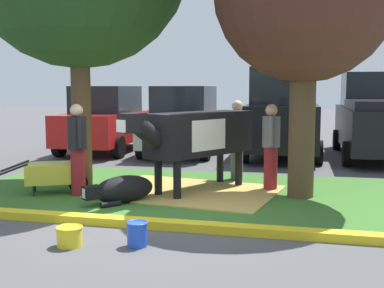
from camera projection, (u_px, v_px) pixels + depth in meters
The scene contains 16 objects.
ground_plane at pixel (152, 215), 7.81m from camera, with size 80.00×80.00×0.00m, color #4C4C4F.
grass_island at pixel (184, 192), 9.48m from camera, with size 8.37×4.54×0.02m, color #386B28.
curb_yellow at pixel (140, 223), 7.14m from camera, with size 9.57×0.24×0.12m, color yellow.
hay_bedding at pixel (188, 192), 9.44m from camera, with size 3.20×2.40×0.04m, color tan.
cow_holstein at pixel (197, 134), 9.38m from camera, with size 1.92×2.88×1.56m.
calf_lying at pixel (123, 190), 8.58m from camera, with size 1.10×1.20×0.48m.
person_handler at pixel (77, 147), 9.09m from camera, with size 0.37×0.43×1.69m.
person_visitor_near at pixel (271, 145), 9.54m from camera, with size 0.34×0.53×1.67m.
person_visitor_far at pixel (237, 137), 10.70m from camera, with size 0.49×0.34×1.71m.
wheelbarrow at pixel (52, 174), 9.32m from camera, with size 1.54×1.12×0.63m.
bucket_yellow at pixel (69, 236), 6.27m from camera, with size 0.34×0.34×0.25m.
bucket_blue at pixel (137, 234), 6.27m from camera, with size 0.28×0.28×0.31m.
sedan_red at pixel (107, 120), 15.51m from camera, with size 2.14×4.46×2.02m.
hatchback_white at pixel (185, 121), 15.06m from camera, with size 2.14×4.46×2.02m.
suv_black at pixel (283, 112), 14.38m from camera, with size 2.24×4.66×2.52m.
pickup_truck_black at pixel (379, 118), 14.10m from camera, with size 2.36×5.47×2.42m.
Camera 1 is at (2.44, -7.26, 1.98)m, focal length 46.87 mm.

